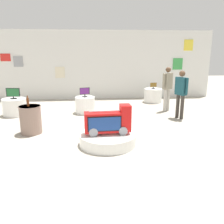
{
  "coord_description": "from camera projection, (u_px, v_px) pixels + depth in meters",
  "views": [
    {
      "loc": [
        -0.18,
        -6.13,
        2.33
      ],
      "look_at": [
        0.41,
        0.02,
        0.71
      ],
      "focal_mm": 38.3,
      "sensor_mm": 36.0,
      "label": 1
    }
  ],
  "objects": [
    {
      "name": "display_pedestal_right_rear",
      "position": [
        15.0,
        107.0,
        8.69
      ],
      "size": [
        0.83,
        0.83,
        0.61
      ],
      "primitive_type": "cylinder",
      "color": "white",
      "rests_on": "ground"
    },
    {
      "name": "tv_on_left_rear",
      "position": [
        153.0,
        85.0,
        10.75
      ],
      "size": [
        0.36,
        0.17,
        0.29
      ],
      "color": "black",
      "rests_on": "display_pedestal_left_rear"
    },
    {
      "name": "main_display_pedestal",
      "position": [
        108.0,
        139.0,
        6.04
      ],
      "size": [
        1.43,
        1.43,
        0.28
      ],
      "primitive_type": "cylinder",
      "color": "white",
      "rests_on": "ground"
    },
    {
      "name": "bottle_on_side_table",
      "position": [
        28.0,
        102.0,
        6.62
      ],
      "size": [
        0.07,
        0.07,
        0.3
      ],
      "color": "brown",
      "rests_on": "side_table_round"
    },
    {
      "name": "tv_on_center_rear",
      "position": [
        85.0,
        92.0,
        8.88
      ],
      "size": [
        0.37,
        0.2,
        0.35
      ],
      "color": "black",
      "rests_on": "display_pedestal_center_rear"
    },
    {
      "name": "shopper_browsing_rear",
      "position": [
        167.0,
        86.0,
        9.13
      ],
      "size": [
        0.46,
        0.39,
        1.7
      ],
      "color": "#B2ADA3",
      "rests_on": "ground"
    },
    {
      "name": "shopper_browsing_near_truck",
      "position": [
        181.0,
        91.0,
        8.11
      ],
      "size": [
        0.35,
        0.51,
        1.66
      ],
      "color": "#38332D",
      "rests_on": "ground"
    },
    {
      "name": "back_wall_display",
      "position": [
        92.0,
        65.0,
        11.36
      ],
      "size": [
        11.6,
        0.13,
        3.22
      ],
      "color": "silver",
      "rests_on": "ground"
    },
    {
      "name": "novelty_firetruck_tv",
      "position": [
        108.0,
        122.0,
        5.92
      ],
      "size": [
        1.16,
        0.43,
        0.73
      ],
      "color": "gray",
      "rests_on": "main_display_pedestal"
    },
    {
      "name": "ground_plane",
      "position": [
        97.0,
        138.0,
        6.51
      ],
      "size": [
        30.0,
        30.0,
        0.0
      ],
      "primitive_type": "plane",
      "color": "#A8A091"
    },
    {
      "name": "tv_on_right_rear",
      "position": [
        13.0,
        93.0,
        8.56
      ],
      "size": [
        0.5,
        0.22,
        0.39
      ],
      "color": "black",
      "rests_on": "display_pedestal_right_rear"
    },
    {
      "name": "side_table_round",
      "position": [
        31.0,
        119.0,
        6.78
      ],
      "size": [
        0.62,
        0.62,
        0.8
      ],
      "color": "gray",
      "rests_on": "ground"
    },
    {
      "name": "display_pedestal_left_rear",
      "position": [
        153.0,
        95.0,
        10.87
      ],
      "size": [
        0.8,
        0.8,
        0.61
      ],
      "primitive_type": "cylinder",
      "color": "white",
      "rests_on": "ground"
    },
    {
      "name": "display_pedestal_center_rear",
      "position": [
        85.0,
        105.0,
        9.01
      ],
      "size": [
        0.74,
        0.74,
        0.61
      ],
      "primitive_type": "cylinder",
      "color": "white",
      "rests_on": "ground"
    }
  ]
}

